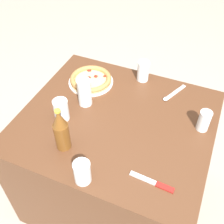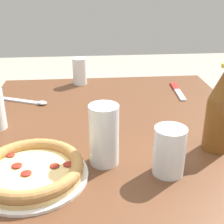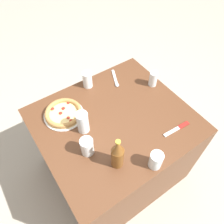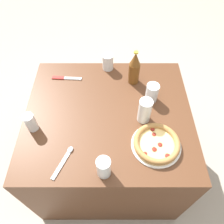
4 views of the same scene
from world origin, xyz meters
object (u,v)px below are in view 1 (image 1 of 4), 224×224
Objects in this scene: glass_mango_juice at (143,72)px; glass_water at (61,111)px; glass_orange_juice at (82,173)px; glass_cola at (85,93)px; glass_iced_tea at (204,121)px; knife at (154,183)px; beer_bottle at (61,130)px; spoon at (172,95)px; pizza_margherita at (91,80)px.

glass_water is at bearing 59.43° from glass_mango_juice.
glass_orange_juice is 0.72× the size of glass_cola.
glass_orange_juice is 0.49m from glass_cola.
glass_iced_tea is 0.72m from glass_water.
beer_bottle is at bearing -3.15° from knife.
glass_water reaches higher than glass_orange_juice.
glass_orange_juice is at bearing 50.19° from glass_iced_tea.
glass_iced_tea is 0.63m from glass_cola.
glass_mango_juice is 0.22m from spoon.
pizza_margherita is 0.19m from glass_cola.
beer_bottle reaches higher than glass_orange_juice.
glass_water is 0.63m from spoon.
glass_orange_juice is at bearing 142.92° from beer_bottle.
glass_water is 0.64× the size of spoon.
pizza_margherita reaches higher than spoon.
glass_iced_tea is 0.95× the size of glass_water.
glass_mango_juice is (-0.28, -0.15, 0.04)m from pizza_margherita.
glass_orange_juice is (-0.27, 0.29, -0.00)m from glass_water.
glass_orange_juice is at bearing 89.15° from glass_mango_juice.
glass_water is at bearing -18.23° from knife.
beer_bottle is at bearing -37.08° from glass_orange_juice.
beer_bottle is (-0.04, 0.31, 0.04)m from glass_cola.
glass_iced_tea reaches higher than pizza_margherita.
glass_orange_juice is at bearing 113.33° from pizza_margherita.
knife is (0.13, 0.40, -0.05)m from glass_iced_tea.
glass_cola is (-0.05, 0.18, 0.05)m from pizza_margherita.
glass_mango_juice is at bearing -120.57° from glass_water.
glass_orange_juice is 0.76m from glass_mango_juice.
glass_water is (0.01, 0.33, 0.03)m from pizza_margherita.
glass_orange_juice is at bearing 133.33° from glass_water.
pizza_margherita is at bearing -73.13° from glass_cola.
spoon is (-0.20, 0.07, -0.05)m from glass_mango_juice.
knife is (-0.46, 0.03, -0.11)m from beer_bottle.
spoon is (0.07, -0.59, 0.00)m from knife.
spoon is (-0.43, -0.25, -0.07)m from glass_cola.
glass_iced_tea is at bearing -108.17° from knife.
pizza_margherita is 0.50m from beer_bottle.
glass_cola is at bearing 5.82° from glass_iced_tea.
pizza_margherita is at bearing -91.06° from glass_water.
pizza_margherita is 1.33× the size of knife.
glass_mango_juice reaches higher than glass_iced_tea.
glass_iced_tea is at bearing -174.18° from glass_cola.
glass_water is at bearing 39.83° from spoon.
glass_iced_tea is 0.42m from knife.
glass_cola is (0.63, 0.06, 0.02)m from glass_iced_tea.
knife is at bearing 137.23° from pizza_margherita.
knife is at bearing -160.29° from glass_orange_juice.
glass_iced_tea is 0.61× the size of spoon.
glass_mango_juice is at bearing -105.88° from beer_bottle.
glass_orange_juice is 0.90× the size of glass_mango_juice.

